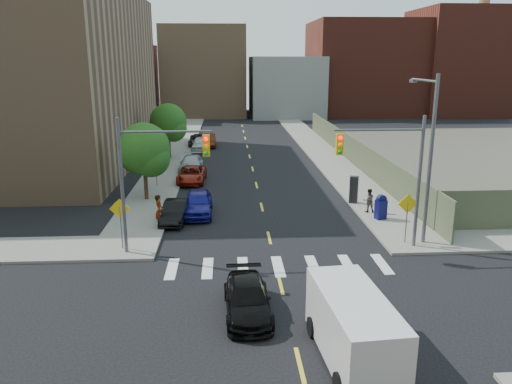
{
  "coord_description": "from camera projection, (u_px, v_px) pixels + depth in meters",
  "views": [
    {
      "loc": [
        -2.28,
        -18.21,
        9.73
      ],
      "look_at": [
        -0.6,
        10.49,
        2.0
      ],
      "focal_mm": 35.0,
      "sensor_mm": 36.0,
      "label": 1
    }
  ],
  "objects": [
    {
      "name": "streetlight_ne",
      "position": [
        428.0,
        148.0,
        25.97
      ],
      "size": [
        0.25,
        3.7,
        9.0
      ],
      "color": "#59595E",
      "rests_on": "ground"
    },
    {
      "name": "black_sedan",
      "position": [
        247.0,
        299.0,
        19.48
      ],
      "size": [
        1.92,
        4.41,
        1.26
      ],
      "primitive_type": "imported",
      "rotation": [
        0.0,
        0.0,
        0.03
      ],
      "color": "black",
      "rests_on": "ground"
    },
    {
      "name": "signal_ne",
      "position": [
        391.0,
        165.0,
        25.16
      ],
      "size": [
        4.59,
        0.3,
        7.0
      ],
      "color": "#59595E",
      "rests_on": "ground"
    },
    {
      "name": "cargo_van",
      "position": [
        352.0,
        325.0,
        16.46
      ],
      "size": [
        2.45,
        5.21,
        2.32
      ],
      "rotation": [
        0.0,
        0.0,
        0.08
      ],
      "color": "silver",
      "rests_on": "ground"
    },
    {
      "name": "building_nw",
      "position": [
        11.0,
        78.0,
        45.81
      ],
      "size": [
        22.0,
        30.0,
        16.0
      ],
      "primitive_type": "cube",
      "color": "#8C6B4C",
      "rests_on": "ground"
    },
    {
      "name": "bg_bldg_midwest",
      "position": [
        205.0,
        71.0,
        87.34
      ],
      "size": [
        14.0,
        16.0,
        15.0
      ],
      "primitive_type": "cube",
      "color": "#8C6B4C",
      "rests_on": "ground"
    },
    {
      "name": "parked_car_maroon",
      "position": [
        209.0,
        140.0,
        56.63
      ],
      "size": [
        1.78,
        4.32,
        1.39
      ],
      "primitive_type": "imported",
      "rotation": [
        0.0,
        0.0,
        0.08
      ],
      "color": "#46170E",
      "rests_on": "ground"
    },
    {
      "name": "tree_west_near",
      "position": [
        144.0,
        152.0,
        34.32
      ],
      "size": [
        3.66,
        3.64,
        5.52
      ],
      "color": "#332114",
      "rests_on": "ground"
    },
    {
      "name": "pedestrian_west",
      "position": [
        159.0,
        211.0,
        29.11
      ],
      "size": [
        0.55,
        0.75,
        1.92
      ],
      "primitive_type": "imported",
      "rotation": [
        0.0,
        0.0,
        1.7
      ],
      "color": "gray",
      "rests_on": "sidewalk_nw"
    },
    {
      "name": "parked_car_blue",
      "position": [
        198.0,
        203.0,
        31.9
      ],
      "size": [
        1.88,
        4.56,
        1.55
      ],
      "primitive_type": "imported",
      "rotation": [
        0.0,
        0.0,
        0.01
      ],
      "color": "navy",
      "rests_on": "ground"
    },
    {
      "name": "warn_sign_nw",
      "position": [
        120.0,
        214.0,
        25.52
      ],
      "size": [
        1.06,
        0.06,
        2.83
      ],
      "color": "#59595E",
      "rests_on": "ground"
    },
    {
      "name": "warn_sign_midwest",
      "position": [
        156.0,
        162.0,
        38.53
      ],
      "size": [
        1.06,
        0.06,
        2.83
      ],
      "color": "#59595E",
      "rests_on": "ground"
    },
    {
      "name": "tree_west_far",
      "position": [
        168.0,
        124.0,
        48.78
      ],
      "size": [
        3.66,
        3.64,
        5.52
      ],
      "color": "#332114",
      "rests_on": "ground"
    },
    {
      "name": "bg_bldg_west",
      "position": [
        110.0,
        81.0,
        84.89
      ],
      "size": [
        14.0,
        18.0,
        12.0
      ],
      "primitive_type": "cube",
      "color": "#592319",
      "rests_on": "ground"
    },
    {
      "name": "pedestrian_east",
      "position": [
        369.0,
        200.0,
        31.94
      ],
      "size": [
        0.75,
        0.59,
        1.53
      ],
      "primitive_type": "imported",
      "rotation": [
        0.0,
        0.0,
        3.15
      ],
      "color": "gray",
      "rests_on": "sidewalk_ne"
    },
    {
      "name": "ground",
      "position": [
        286.0,
        306.0,
        20.21
      ],
      "size": [
        160.0,
        160.0,
        0.0
      ],
      "primitive_type": "plane",
      "color": "black",
      "rests_on": "ground"
    },
    {
      "name": "bg_bldg_east",
      "position": [
        362.0,
        68.0,
        88.79
      ],
      "size": [
        18.0,
        18.0,
        16.0
      ],
      "primitive_type": "cube",
      "color": "#592319",
      "rests_on": "ground"
    },
    {
      "name": "fence_north",
      "position": [
        352.0,
        150.0,
        47.42
      ],
      "size": [
        0.12,
        44.0,
        2.5
      ],
      "primitive_type": "cube",
      "color": "#596144",
      "rests_on": "ground"
    },
    {
      "name": "signal_nw",
      "position": [
        152.0,
        168.0,
        24.48
      ],
      "size": [
        4.59,
        0.3,
        7.0
      ],
      "color": "#59595E",
      "rests_on": "ground"
    },
    {
      "name": "parked_car_silver",
      "position": [
        191.0,
        164.0,
        44.14
      ],
      "size": [
        2.06,
        4.8,
        1.38
      ],
      "primitive_type": "imported",
      "rotation": [
        0.0,
        0.0,
        -0.03
      ],
      "color": "#A7AAAF",
      "rests_on": "ground"
    },
    {
      "name": "smokestack",
      "position": [
        481.0,
        33.0,
        86.43
      ],
      "size": [
        1.8,
        1.8,
        28.0
      ],
      "primitive_type": "cylinder",
      "color": "#8C6B4C",
      "rests_on": "ground"
    },
    {
      "name": "parked_car_grey",
      "position": [
        199.0,
        140.0,
        56.96
      ],
      "size": [
        2.24,
        4.82,
        1.34
      ],
      "primitive_type": "imported",
      "rotation": [
        0.0,
        0.0,
        0.01
      ],
      "color": "black",
      "rests_on": "ground"
    },
    {
      "name": "mailbox",
      "position": [
        381.0,
        207.0,
        30.57
      ],
      "size": [
        0.74,
        0.64,
        1.54
      ],
      "rotation": [
        0.0,
        0.0,
        0.29
      ],
      "color": "#0D0F4F",
      "rests_on": "sidewalk_ne"
    },
    {
      "name": "parked_car_white",
      "position": [
        201.0,
        144.0,
        53.91
      ],
      "size": [
        2.02,
        4.62,
        1.55
      ],
      "primitive_type": "imported",
      "rotation": [
        0.0,
        0.0,
        -0.04
      ],
      "color": "silver",
      "rests_on": "ground"
    },
    {
      "name": "warn_sign_ne",
      "position": [
        407.0,
        209.0,
        26.36
      ],
      "size": [
        1.06,
        0.06,
        2.83
      ],
      "color": "#59595E",
      "rests_on": "ground"
    },
    {
      "name": "bg_bldg_center",
      "position": [
        285.0,
        86.0,
        86.85
      ],
      "size": [
        12.0,
        16.0,
        10.0
      ],
      "primitive_type": "cube",
      "color": "gray",
      "rests_on": "ground"
    },
    {
      "name": "parked_car_red",
      "position": [
        192.0,
        175.0,
        40.25
      ],
      "size": [
        2.32,
        4.68,
        1.28
      ],
      "primitive_type": "imported",
      "rotation": [
        0.0,
        0.0,
        -0.04
      ],
      "color": "maroon",
      "rests_on": "ground"
    },
    {
      "name": "bg_bldg_fareast",
      "position": [
        455.0,
        63.0,
        87.5
      ],
      "size": [
        14.0,
        16.0,
        18.0
      ],
      "primitive_type": "cube",
      "color": "#592319",
      "rests_on": "ground"
    },
    {
      "name": "payphone",
      "position": [
        354.0,
        190.0,
        33.95
      ],
      "size": [
        0.67,
        0.61,
        1.85
      ],
      "primitive_type": "cube",
      "rotation": [
        0.0,
        0.0,
        -0.36
      ],
      "color": "black",
      "rests_on": "sidewalk_ne"
    },
    {
      "name": "sidewalk_ne",
      "position": [
        310.0,
        140.0,
        60.64
      ],
      "size": [
        3.5,
        73.0,
        0.15
      ],
      "primitive_type": "cube",
      "color": "gray",
      "rests_on": "ground"
    },
    {
      "name": "parked_car_black",
      "position": [
        176.0,
        211.0,
        30.55
      ],
      "size": [
        1.72,
        4.04,
        1.3
      ],
      "primitive_type": "imported",
      "rotation": [
        0.0,
        0.0,
        -0.09
      ],
      "color": "black",
      "rests_on": "ground"
    },
    {
      "name": "sidewalk_nw",
      "position": [
        181.0,
        141.0,
        59.76
      ],
      "size": [
        3.5,
        73.0,
        0.15
      ],
      "primitive_type": "cube",
      "color": "gray",
      "rests_on": "ground"
    }
  ]
}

